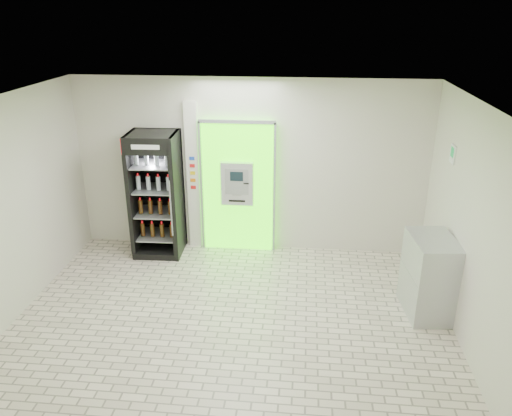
# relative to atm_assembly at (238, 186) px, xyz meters

# --- Properties ---
(ground) EXTENTS (6.00, 6.00, 0.00)m
(ground) POSITION_rel_atm_assembly_xyz_m (0.20, -2.41, -1.17)
(ground) COLOR beige
(ground) RESTS_ON ground
(room_shell) EXTENTS (6.00, 6.00, 6.00)m
(room_shell) POSITION_rel_atm_assembly_xyz_m (0.20, -2.41, 0.67)
(room_shell) COLOR beige
(room_shell) RESTS_ON ground
(atm_assembly) EXTENTS (1.30, 0.24, 2.33)m
(atm_assembly) POSITION_rel_atm_assembly_xyz_m (0.00, 0.00, 0.00)
(atm_assembly) COLOR #36E705
(atm_assembly) RESTS_ON ground
(pillar) EXTENTS (0.22, 0.11, 2.60)m
(pillar) POSITION_rel_atm_assembly_xyz_m (-0.78, 0.04, 0.13)
(pillar) COLOR silver
(pillar) RESTS_ON ground
(beverage_cooler) EXTENTS (0.83, 0.78, 2.14)m
(beverage_cooler) POSITION_rel_atm_assembly_xyz_m (-1.36, -0.27, -0.14)
(beverage_cooler) COLOR black
(beverage_cooler) RESTS_ON ground
(steel_cabinet) EXTENTS (0.66, 0.91, 1.14)m
(steel_cabinet) POSITION_rel_atm_assembly_xyz_m (2.90, -1.76, -0.60)
(steel_cabinet) COLOR #B3B5BB
(steel_cabinet) RESTS_ON ground
(exit_sign) EXTENTS (0.02, 0.22, 0.26)m
(exit_sign) POSITION_rel_atm_assembly_xyz_m (3.19, -1.01, 0.95)
(exit_sign) COLOR white
(exit_sign) RESTS_ON room_shell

